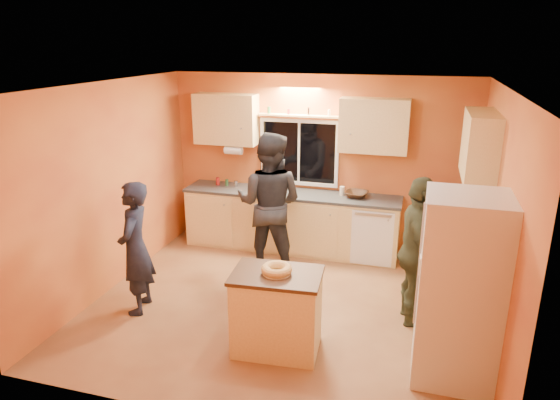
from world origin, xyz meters
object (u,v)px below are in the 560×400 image
(refrigerator, at_px, (459,290))
(person_center, at_px, (269,203))
(person_left, at_px, (135,248))
(person_right, at_px, (417,252))
(island, at_px, (277,311))

(refrigerator, height_order, person_center, person_center)
(refrigerator, distance_m, person_left, 3.51)
(refrigerator, xyz_separation_m, person_left, (-3.50, 0.26, -0.11))
(person_left, xyz_separation_m, person_right, (3.11, 0.61, 0.06))
(person_center, bearing_deg, person_right, 157.36)
(island, bearing_deg, person_left, 165.51)
(person_right, bearing_deg, refrigerator, -166.14)
(island, xyz_separation_m, person_center, (-0.62, 1.79, 0.53))
(refrigerator, bearing_deg, person_left, 175.74)
(refrigerator, bearing_deg, island, -177.87)
(island, relative_size, person_left, 0.59)
(person_center, relative_size, person_right, 1.13)
(person_center, bearing_deg, refrigerator, 144.57)
(person_left, distance_m, person_center, 1.88)
(person_left, bearing_deg, person_right, 87.59)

